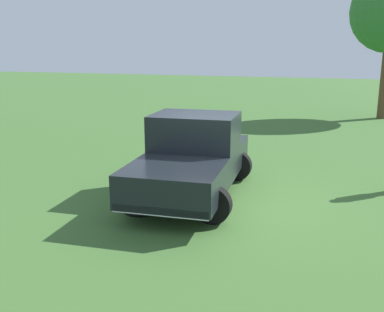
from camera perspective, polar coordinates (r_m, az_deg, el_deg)
name	(u,v)px	position (r m, az deg, el deg)	size (l,w,h in m)	color
ground_plane	(223,198)	(9.75, 3.97, -5.43)	(80.00, 80.00, 0.00)	#3D662D
pickup_truck	(193,155)	(9.78, 0.17, 0.19)	(2.44, 4.60, 1.78)	black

